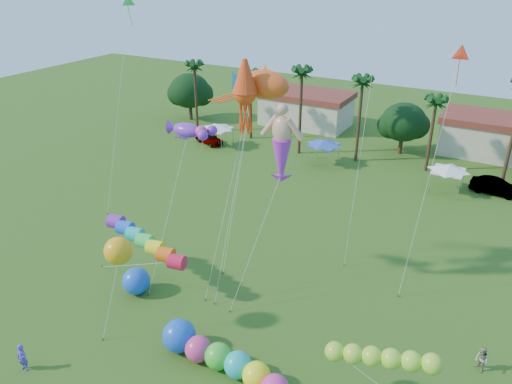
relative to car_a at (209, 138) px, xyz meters
The scene contains 18 objects.
tree_line 26.61m from the car_a, 16.43° to the left, with size 69.46×8.91×11.00m.
buildings_row 23.03m from the car_a, 35.84° to the left, with size 35.00×7.00×4.00m.
tent_row 15.86m from the car_a, ahead, with size 31.00×4.00×0.60m.
car_a is the anchor object (origin of this frame).
car_b 34.32m from the car_a, ahead, with size 1.72×4.93×1.62m, color #4C4C54.
spectator_a 40.14m from the car_a, 71.89° to the right, with size 0.67×0.44×1.82m, color #523ACC.
spectator_b 43.99m from the car_a, 34.86° to the right, with size 0.82×0.64×1.68m, color gray.
caterpillar_inflatable 39.99m from the car_a, 54.60° to the right, with size 10.28×3.04×2.09m.
blue_ball 32.01m from the car_a, 65.50° to the right, with size 2.00×2.00×2.00m, color blue.
rainbow_tube 31.90m from the car_a, 62.84° to the right, with size 9.86×1.11×3.72m.
green_worm 42.52m from the car_a, 46.84° to the right, with size 9.83×2.79×3.69m.
orange_ball_kite 36.23m from the car_a, 64.61° to the right, with size 2.04×2.74×6.86m.
merman_kite 33.03m from the car_a, 46.58° to the right, with size 2.68×6.03×13.27m.
fish_kite 32.49m from the car_a, 47.70° to the right, with size 5.40×7.45×15.58m.
squid_kite 32.72m from the car_a, 50.53° to the right, with size 1.71×5.38×16.43m.
lobster_kite 31.31m from the car_a, 58.21° to the right, with size 3.69×5.18×12.26m.
delta_kite_red 38.64m from the car_a, 28.56° to the right, with size 1.64×3.78×17.28m.
delta_kite_green 24.47m from the car_a, 77.51° to the right, with size 1.71×5.22×19.32m.
Camera 1 is at (13.54, -14.39, 22.29)m, focal length 35.00 mm.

